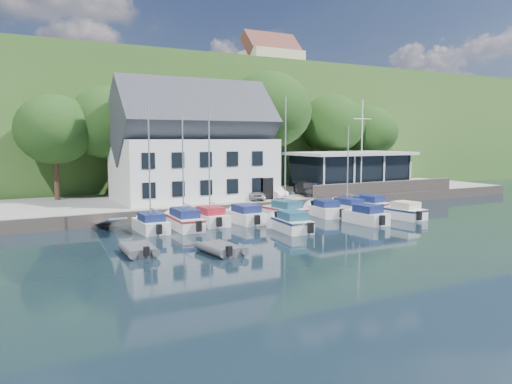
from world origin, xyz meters
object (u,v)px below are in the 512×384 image
at_px(boat_r2_4, 404,210).
at_px(dinghy_0, 138,248).
at_px(car_silver, 252,193).
at_px(boat_r1_5, 325,208).
at_px(car_white, 275,192).
at_px(boat_r2_3, 366,214).
at_px(boat_r1_1, 183,166).
at_px(boat_r1_3, 245,213).
at_px(boat_r1_0, 150,173).
at_px(harbor_building, 194,152).
at_px(car_dgrey, 308,189).
at_px(flagpole, 362,147).
at_px(boat_r1_4, 285,162).
at_px(boat_r1_6, 348,166).
at_px(car_blue, 318,188).
at_px(dinghy_1, 221,247).
at_px(boat_r2_2, 291,221).
at_px(boat_r1_7, 367,203).
at_px(club_pavilion, 350,171).
at_px(boat_r1_2, 209,168).

bearing_deg(boat_r2_4, dinghy_0, 178.16).
xyz_separation_m(car_silver, boat_r1_5, (3.83, -6.01, -0.91)).
relative_size(car_white, boat_r2_3, 0.65).
distance_m(boat_r1_1, boat_r1_3, 6.40).
relative_size(car_silver, boat_r1_0, 0.43).
xyz_separation_m(harbor_building, car_dgrey, (10.84, -2.78, -3.71)).
xyz_separation_m(flagpole, dinghy_0, (-26.31, -11.75, -5.36)).
xyz_separation_m(flagpole, boat_r2_4, (-3.72, -9.74, -4.99)).
distance_m(boat_r1_0, boat_r2_3, 16.72).
relative_size(boat_r1_1, dinghy_0, 3.00).
height_order(boat_r1_4, dinghy_0, boat_r1_4).
relative_size(boat_r1_6, boat_r2_4, 1.68).
distance_m(car_blue, boat_r1_3, 12.80).
height_order(car_blue, boat_r1_3, car_blue).
distance_m(boat_r1_5, dinghy_1, 15.89).
xyz_separation_m(boat_r1_6, boat_r2_2, (-8.93, -4.79, -3.43)).
xyz_separation_m(harbor_building, boat_r2_3, (8.76, -13.76, -4.61)).
relative_size(car_silver, flagpole, 0.38).
bearing_deg(car_dgrey, boat_r1_0, -147.95).
relative_size(boat_r1_1, boat_r1_7, 1.43).
bearing_deg(flagpole, boat_r1_1, -166.08).
bearing_deg(boat_r1_4, club_pavilion, 23.88).
xyz_separation_m(car_blue, boat_r1_0, (-18.93, -6.19, 2.56)).
bearing_deg(car_silver, dinghy_0, -134.85).
bearing_deg(dinghy_1, car_dgrey, 35.70).
height_order(boat_r1_2, boat_r1_5, boat_r1_2).
bearing_deg(boat_r2_2, boat_r1_3, 111.12).
relative_size(boat_r1_6, boat_r2_3, 1.60).
xyz_separation_m(harbor_building, car_silver, (4.34, -3.27, -3.74)).
relative_size(boat_r1_0, boat_r1_5, 1.61).
distance_m(car_white, boat_r1_7, 8.50).
xyz_separation_m(club_pavilion, boat_r1_0, (-24.94, -8.67, 1.15)).
bearing_deg(boat_r2_4, boat_r1_6, 107.54).
bearing_deg(boat_r1_0, dinghy_0, -112.92).
distance_m(club_pavilion, dinghy_1, 29.09).
relative_size(club_pavilion, dinghy_0, 4.30).
height_order(car_dgrey, boat_r1_1, boat_r1_1).
bearing_deg(boat_r1_4, car_dgrey, 35.78).
height_order(boat_r1_0, boat_r1_5, boat_r1_0).
relative_size(boat_r1_4, boat_r2_3, 1.79).
bearing_deg(boat_r1_6, car_white, 124.27).
bearing_deg(dinghy_1, boat_r2_2, 21.89).
height_order(harbor_building, car_white, harbor_building).
distance_m(car_silver, flagpole, 13.08).
height_order(car_white, boat_r1_4, boat_r1_4).
bearing_deg(boat_r1_7, car_silver, 139.30).
xyz_separation_m(boat_r1_5, boat_r2_3, (0.59, -4.48, 0.04)).
height_order(car_white, car_dgrey, car_dgrey).
relative_size(car_white, boat_r2_2, 0.60).
bearing_deg(boat_r1_6, club_pavilion, 48.27).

